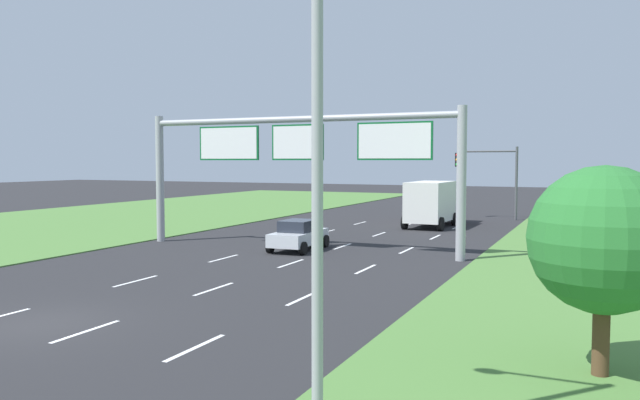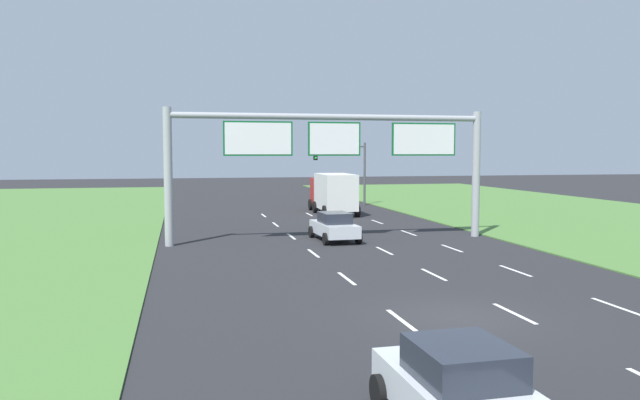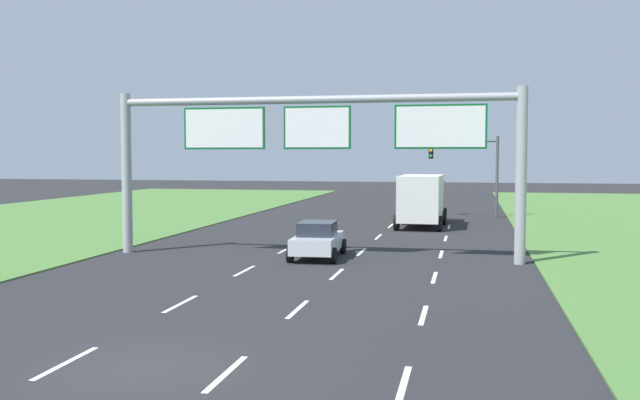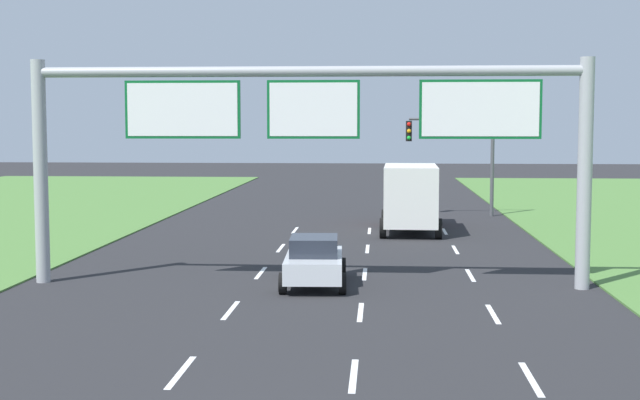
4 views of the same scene
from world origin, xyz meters
TOP-DOWN VIEW (x-y plane):
  - ground_plane at (0.00, 0.00)m, footprint 200.00×200.00m
  - lane_dashes_inner_left at (-1.75, 6.00)m, footprint 0.14×50.40m
  - lane_dashes_inner_right at (1.75, 6.00)m, footprint 0.14×50.40m
  - lane_dashes_slip at (5.25, 6.00)m, footprint 0.14×50.40m
  - car_near_red at (-3.27, -7.06)m, footprint 2.18×4.03m
  - car_lead_silver at (0.22, 15.87)m, footprint 2.14×4.12m
  - box_truck at (3.64, 30.16)m, footprint 2.80×7.29m
  - sign_gantry at (0.20, 15.82)m, footprint 17.24×0.44m
  - traffic_light_mast at (6.33, 37.07)m, footprint 4.76×0.49m

SIDE VIEW (x-z plane):
  - ground_plane at x=0.00m, z-range 0.00..0.00m
  - lane_dashes_inner_left at x=-1.75m, z-range 0.00..0.01m
  - lane_dashes_inner_right at x=1.75m, z-range 0.00..0.01m
  - lane_dashes_slip at x=5.25m, z-range 0.00..0.01m
  - car_lead_silver at x=0.22m, z-range 0.01..1.54m
  - car_near_red at x=-3.27m, z-range -0.01..1.57m
  - box_truck at x=3.64m, z-range 0.13..3.23m
  - traffic_light_mast at x=6.33m, z-range 1.07..6.67m
  - sign_gantry at x=0.20m, z-range 1.46..8.46m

